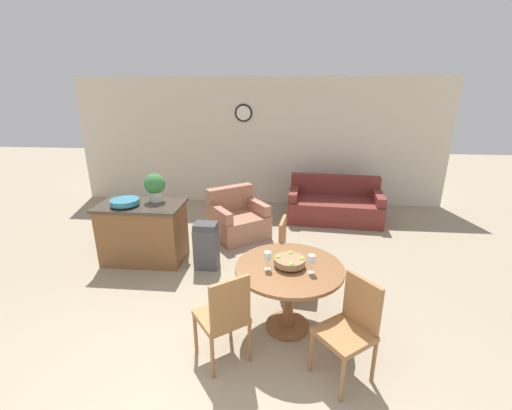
% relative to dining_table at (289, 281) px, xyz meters
% --- Properties ---
extents(wall_back, '(8.00, 0.09, 2.70)m').
position_rel_dining_table_xyz_m(wall_back, '(-0.70, 4.32, 0.77)').
color(wall_back, beige).
rests_on(wall_back, ground_plane).
extents(dining_table, '(1.12, 1.12, 0.75)m').
position_rel_dining_table_xyz_m(dining_table, '(0.00, 0.00, 0.00)').
color(dining_table, brown).
rests_on(dining_table, ground_plane).
extents(dining_chair_near_left, '(0.59, 0.59, 0.94)m').
position_rel_dining_table_xyz_m(dining_chair_near_left, '(-0.58, -0.54, -0.05)').
color(dining_chair_near_left, '#9E6B3D').
rests_on(dining_chair_near_left, ground_plane).
extents(dining_chair_near_right, '(0.59, 0.59, 0.94)m').
position_rel_dining_table_xyz_m(dining_chair_near_right, '(0.54, -0.58, -0.05)').
color(dining_chair_near_right, '#9E6B3D').
rests_on(dining_chair_near_right, ground_plane).
extents(dining_chair_far_side, '(0.47, 0.47, 0.94)m').
position_rel_dining_table_xyz_m(dining_chair_far_side, '(0.03, 0.79, -0.05)').
color(dining_chair_far_side, '#9E6B3D').
rests_on(dining_chair_far_side, ground_plane).
extents(fruit_bowl, '(0.32, 0.32, 0.11)m').
position_rel_dining_table_xyz_m(fruit_bowl, '(0.00, 0.00, 0.23)').
color(fruit_bowl, olive).
rests_on(fruit_bowl, dining_table).
extents(wine_glass_left, '(0.07, 0.07, 0.19)m').
position_rel_dining_table_xyz_m(wine_glass_left, '(-0.22, -0.08, 0.31)').
color(wine_glass_left, silver).
rests_on(wine_glass_left, dining_table).
extents(wine_glass_right, '(0.07, 0.07, 0.19)m').
position_rel_dining_table_xyz_m(wine_glass_right, '(0.21, -0.11, 0.31)').
color(wine_glass_right, silver).
rests_on(wine_glass_right, dining_table).
extents(kitchen_island, '(1.21, 0.72, 0.89)m').
position_rel_dining_table_xyz_m(kitchen_island, '(-2.15, 1.37, -0.13)').
color(kitchen_island, brown).
rests_on(kitchen_island, ground_plane).
extents(teal_bowl, '(0.40, 0.40, 0.09)m').
position_rel_dining_table_xyz_m(teal_bowl, '(-2.33, 1.27, 0.37)').
color(teal_bowl, teal).
rests_on(teal_bowl, kitchen_island).
extents(potted_plant, '(0.31, 0.31, 0.41)m').
position_rel_dining_table_xyz_m(potted_plant, '(-1.97, 1.53, 0.54)').
color(potted_plant, beige).
rests_on(potted_plant, kitchen_island).
extents(trash_bin, '(0.33, 0.25, 0.68)m').
position_rel_dining_table_xyz_m(trash_bin, '(-1.17, 1.22, -0.24)').
color(trash_bin, '#47474C').
rests_on(trash_bin, ground_plane).
extents(couch, '(1.83, 1.09, 0.81)m').
position_rel_dining_table_xyz_m(couch, '(0.89, 3.38, -0.30)').
color(couch, maroon).
rests_on(couch, ground_plane).
extents(armchair, '(1.17, 1.16, 0.83)m').
position_rel_dining_table_xyz_m(armchair, '(-0.89, 2.38, -0.30)').
color(armchair, '#A87056').
rests_on(armchair, ground_plane).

